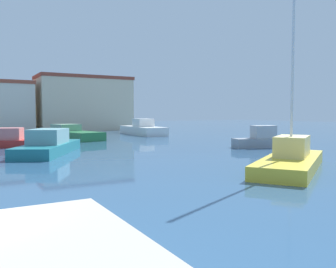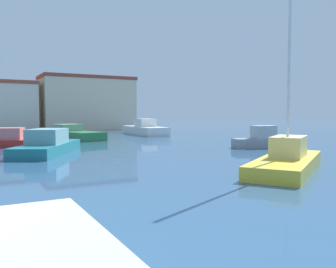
{
  "view_description": "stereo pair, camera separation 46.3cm",
  "coord_description": "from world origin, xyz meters",
  "px_view_note": "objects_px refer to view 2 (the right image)",
  "views": [
    {
      "loc": [
        0.82,
        -6.5,
        2.6
      ],
      "look_at": [
        14.87,
        18.07,
        0.93
      ],
      "focal_mm": 37.89,
      "sensor_mm": 36.0,
      "label": 1
    },
    {
      "loc": [
        1.23,
        -6.73,
        2.6
      ],
      "look_at": [
        14.87,
        18.07,
        0.93
      ],
      "focal_mm": 37.89,
      "sensor_mm": 36.0,
      "label": 2
    }
  ],
  "objects_px": {
    "motorboat_green_far_right": "(71,134)",
    "motorboat_white_distant_east": "(145,129)",
    "sailboat_yellow_near_pier": "(287,158)",
    "motorboat_teal_distant_north": "(48,145)",
    "motorboat_grey_far_left": "(262,140)"
  },
  "relations": [
    {
      "from": "motorboat_green_far_right",
      "to": "motorboat_teal_distant_north",
      "type": "distance_m",
      "value": 12.88
    },
    {
      "from": "sailboat_yellow_near_pier",
      "to": "motorboat_grey_far_left",
      "type": "height_order",
      "value": "sailboat_yellow_near_pier"
    },
    {
      "from": "motorboat_white_distant_east",
      "to": "motorboat_grey_far_left",
      "type": "bearing_deg",
      "value": -87.55
    },
    {
      "from": "motorboat_grey_far_left",
      "to": "motorboat_teal_distant_north",
      "type": "height_order",
      "value": "motorboat_grey_far_left"
    },
    {
      "from": "sailboat_yellow_near_pier",
      "to": "motorboat_white_distant_east",
      "type": "relative_size",
      "value": 1.17
    },
    {
      "from": "sailboat_yellow_near_pier",
      "to": "motorboat_green_far_right",
      "type": "distance_m",
      "value": 24.61
    },
    {
      "from": "sailboat_yellow_near_pier",
      "to": "motorboat_green_far_right",
      "type": "height_order",
      "value": "sailboat_yellow_near_pier"
    },
    {
      "from": "sailboat_yellow_near_pier",
      "to": "motorboat_white_distant_east",
      "type": "xyz_separation_m",
      "value": [
        5.65,
        27.52,
        0.11
      ]
    },
    {
      "from": "motorboat_green_far_right",
      "to": "motorboat_white_distant_east",
      "type": "xyz_separation_m",
      "value": [
        9.69,
        3.24,
        0.12
      ]
    },
    {
      "from": "sailboat_yellow_near_pier",
      "to": "motorboat_grey_far_left",
      "type": "bearing_deg",
      "value": 52.48
    },
    {
      "from": "motorboat_green_far_right",
      "to": "motorboat_white_distant_east",
      "type": "bearing_deg",
      "value": 18.49
    },
    {
      "from": "motorboat_white_distant_east",
      "to": "motorboat_teal_distant_north",
      "type": "height_order",
      "value": "motorboat_white_distant_east"
    },
    {
      "from": "motorboat_teal_distant_north",
      "to": "motorboat_white_distant_east",
      "type": "bearing_deg",
      "value": 47.48
    },
    {
      "from": "sailboat_yellow_near_pier",
      "to": "motorboat_white_distant_east",
      "type": "bearing_deg",
      "value": 78.4
    },
    {
      "from": "sailboat_yellow_near_pier",
      "to": "motorboat_white_distant_east",
      "type": "distance_m",
      "value": 28.09
    }
  ]
}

